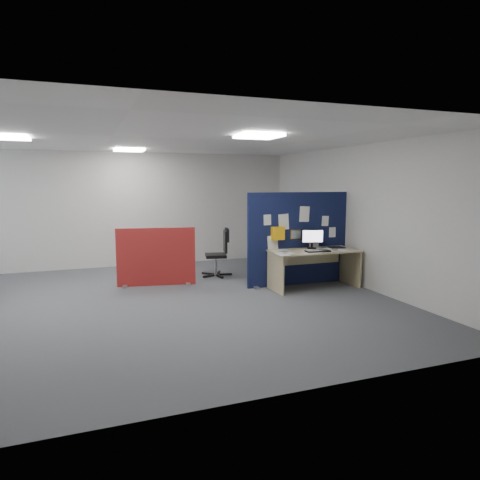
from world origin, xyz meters
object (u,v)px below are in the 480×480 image
object	(u,v)px
navy_divider	(299,239)
main_desk	(313,259)
red_divider	(156,258)
monitor_main	(312,238)
office_chair	(221,250)

from	to	relation	value
navy_divider	main_desk	world-z (taller)	navy_divider
navy_divider	red_divider	distance (m)	2.80
monitor_main	office_chair	bearing A→B (deg)	151.40
navy_divider	monitor_main	xyz separation A→B (m)	(0.15, -0.22, 0.04)
main_desk	office_chair	bearing A→B (deg)	130.47
navy_divider	red_divider	size ratio (longest dim) A/B	1.47
main_desk	monitor_main	distance (m)	0.41
office_chair	navy_divider	bearing A→B (deg)	-32.84
navy_divider	red_divider	bearing A→B (deg)	162.29
monitor_main	office_chair	size ratio (longest dim) A/B	0.41
main_desk	office_chair	world-z (taller)	office_chair
monitor_main	office_chair	xyz separation A→B (m)	(-1.38, 1.44, -0.37)
navy_divider	red_divider	xyz separation A→B (m)	(-2.65, 0.85, -0.35)
monitor_main	office_chair	world-z (taller)	monitor_main
red_divider	monitor_main	bearing A→B (deg)	-10.44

